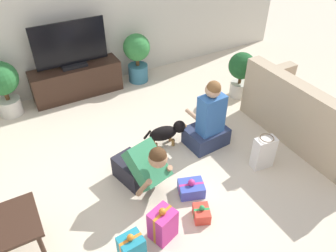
% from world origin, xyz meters
% --- Properties ---
extents(ground_plane, '(16.00, 16.00, 0.00)m').
position_xyz_m(ground_plane, '(0.00, 0.00, 0.00)').
color(ground_plane, beige).
extents(wall_back, '(8.40, 0.06, 2.60)m').
position_xyz_m(wall_back, '(0.00, 2.63, 1.30)').
color(wall_back, beige).
rests_on(wall_back, ground_plane).
extents(sofa_right, '(0.87, 1.88, 0.86)m').
position_xyz_m(sofa_right, '(2.41, -0.22, 0.30)').
color(sofa_right, tan).
rests_on(sofa_right, ground_plane).
extents(tv_console, '(1.40, 0.40, 0.50)m').
position_xyz_m(tv_console, '(0.01, 2.36, 0.25)').
color(tv_console, '#382319').
rests_on(tv_console, ground_plane).
extents(tv, '(1.10, 0.20, 0.71)m').
position_xyz_m(tv, '(0.01, 2.36, 0.82)').
color(tv, black).
rests_on(tv, tv_console).
extents(potted_plant_back_left, '(0.48, 0.48, 0.84)m').
position_xyz_m(potted_plant_back_left, '(-1.04, 2.31, 0.51)').
color(potted_plant_back_left, beige).
rests_on(potted_plant_back_left, ground_plane).
extents(potted_plant_back_right, '(0.45, 0.45, 0.84)m').
position_xyz_m(potted_plant_back_right, '(1.06, 2.31, 0.49)').
color(potted_plant_back_right, '#336B84').
rests_on(potted_plant_back_right, ground_plane).
extents(potted_plant_corner_right, '(0.42, 0.42, 0.74)m').
position_xyz_m(potted_plant_corner_right, '(2.26, 1.07, 0.45)').
color(potted_plant_corner_right, beige).
rests_on(potted_plant_corner_right, ground_plane).
extents(person_kneeling, '(0.49, 0.79, 0.76)m').
position_xyz_m(person_kneeling, '(0.05, 0.01, 0.33)').
color(person_kneeling, '#23232D').
rests_on(person_kneeling, ground_plane).
extents(person_sitting, '(0.55, 0.50, 0.97)m').
position_xyz_m(person_sitting, '(1.13, 0.30, 0.35)').
color(person_sitting, '#283351').
rests_on(person_sitting, ground_plane).
extents(dog, '(0.60, 0.23, 0.33)m').
position_xyz_m(dog, '(0.67, 0.55, 0.21)').
color(dog, black).
rests_on(dog, ground_plane).
extents(gift_box_a, '(0.23, 0.25, 0.18)m').
position_xyz_m(gift_box_a, '(0.40, -0.66, 0.07)').
color(gift_box_a, red).
rests_on(gift_box_a, ground_plane).
extents(gift_box_b, '(0.23, 0.20, 0.36)m').
position_xyz_m(gift_box_b, '(-0.42, -0.73, 0.15)').
color(gift_box_b, teal).
rests_on(gift_box_b, ground_plane).
extents(gift_box_c, '(0.33, 0.30, 0.21)m').
position_xyz_m(gift_box_c, '(0.49, -0.32, 0.07)').
color(gift_box_c, '#3D51BC').
rests_on(gift_box_c, ground_plane).
extents(gift_box_d, '(0.29, 0.27, 0.41)m').
position_xyz_m(gift_box_d, '(-0.05, -0.66, 0.18)').
color(gift_box_d, '#CC3389').
rests_on(gift_box_d, ground_plane).
extents(gift_bag_a, '(0.27, 0.18, 0.45)m').
position_xyz_m(gift_bag_a, '(1.48, -0.37, 0.21)').
color(gift_bag_a, white).
rests_on(gift_bag_a, ground_plane).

